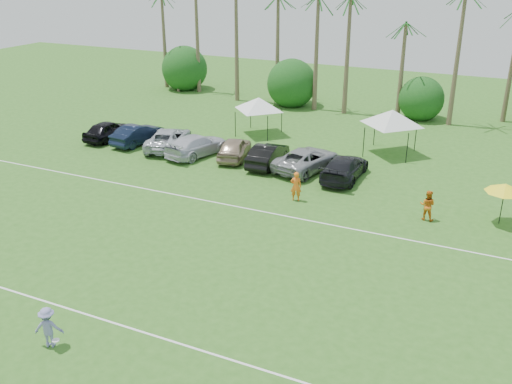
% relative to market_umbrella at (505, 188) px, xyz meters
% --- Properties ---
extents(ground, '(120.00, 120.00, 0.00)m').
position_rel_market_umbrella_xyz_m(ground, '(-13.81, -18.02, -2.05)').
color(ground, '#30621D').
rests_on(ground, ground).
extents(field_lines, '(80.00, 12.10, 0.01)m').
position_rel_market_umbrella_xyz_m(field_lines, '(-13.81, -10.02, -2.04)').
color(field_lines, white).
rests_on(field_lines, ground).
extents(palm_tree_0, '(2.40, 2.40, 8.90)m').
position_rel_market_umbrella_xyz_m(palm_tree_0, '(-35.81, 19.98, 5.43)').
color(palm_tree_0, brown).
rests_on(palm_tree_0, ground).
extents(palm_tree_1, '(2.40, 2.40, 9.90)m').
position_rel_market_umbrella_xyz_m(palm_tree_1, '(-30.81, 19.98, 6.31)').
color(palm_tree_1, brown).
rests_on(palm_tree_1, ground).
extents(palm_tree_2, '(2.40, 2.40, 10.90)m').
position_rel_market_umbrella_xyz_m(palm_tree_2, '(-25.81, 19.98, 7.17)').
color(palm_tree_2, brown).
rests_on(palm_tree_2, ground).
extents(palm_tree_4, '(2.40, 2.40, 8.90)m').
position_rel_market_umbrella_xyz_m(palm_tree_4, '(-17.81, 19.98, 5.43)').
color(palm_tree_4, brown).
rests_on(palm_tree_4, ground).
extents(palm_tree_5, '(2.40, 2.40, 9.90)m').
position_rel_market_umbrella_xyz_m(palm_tree_5, '(-13.81, 19.98, 6.31)').
color(palm_tree_5, brown).
rests_on(palm_tree_5, ground).
extents(palm_tree_6, '(2.40, 2.40, 10.90)m').
position_rel_market_umbrella_xyz_m(palm_tree_6, '(-9.81, 19.98, 7.17)').
color(palm_tree_6, brown).
rests_on(palm_tree_6, ground).
extents(bush_tree_0, '(4.00, 4.00, 4.00)m').
position_rel_market_umbrella_xyz_m(bush_tree_0, '(-32.81, 20.98, -0.25)').
color(bush_tree_0, brown).
rests_on(bush_tree_0, ground).
extents(bush_tree_1, '(4.00, 4.00, 4.00)m').
position_rel_market_umbrella_xyz_m(bush_tree_1, '(-19.81, 20.98, -0.25)').
color(bush_tree_1, brown).
rests_on(bush_tree_1, ground).
extents(bush_tree_2, '(4.00, 4.00, 4.00)m').
position_rel_market_umbrella_xyz_m(bush_tree_2, '(-7.81, 20.98, -0.25)').
color(bush_tree_2, brown).
rests_on(bush_tree_2, ground).
extents(sideline_player_a, '(0.74, 0.59, 1.77)m').
position_rel_market_umbrella_xyz_m(sideline_player_a, '(-11.00, -1.74, -1.16)').
color(sideline_player_a, orange).
rests_on(sideline_player_a, ground).
extents(sideline_player_b, '(0.85, 0.68, 1.70)m').
position_rel_market_umbrella_xyz_m(sideline_player_b, '(-3.63, -1.19, -1.20)').
color(sideline_player_b, orange).
rests_on(sideline_player_b, ground).
extents(canopy_tent_left, '(4.30, 4.30, 3.48)m').
position_rel_market_umbrella_xyz_m(canopy_tent_left, '(-18.61, 9.51, 0.93)').
color(canopy_tent_left, black).
rests_on(canopy_tent_left, ground).
extents(canopy_tent_right, '(4.67, 4.67, 3.78)m').
position_rel_market_umbrella_xyz_m(canopy_tent_right, '(-8.02, 9.10, 1.19)').
color(canopy_tent_right, black).
rests_on(canopy_tent_right, ground).
extents(market_umbrella, '(2.05, 2.05, 2.28)m').
position_rel_market_umbrella_xyz_m(market_umbrella, '(0.00, 0.00, 0.00)').
color(market_umbrella, black).
rests_on(market_umbrella, ground).
extents(frisbee_player, '(1.20, 0.98, 1.61)m').
position_rel_market_umbrella_xyz_m(frisbee_player, '(-14.18, -18.11, -1.24)').
color(frisbee_player, '#7F7EB3').
rests_on(frisbee_player, ground).
extents(parked_car_0, '(1.84, 4.45, 1.51)m').
position_rel_market_umbrella_xyz_m(parked_car_0, '(-28.57, 3.19, -1.29)').
color(parked_car_0, black).
rests_on(parked_car_0, ground).
extents(parked_car_1, '(2.10, 4.73, 1.51)m').
position_rel_market_umbrella_xyz_m(parked_car_1, '(-25.85, 3.30, -1.29)').
color(parked_car_1, black).
rests_on(parked_car_1, ground).
extents(parked_car_2, '(4.03, 5.93, 1.51)m').
position_rel_market_umbrella_xyz_m(parked_car_2, '(-23.12, 3.36, -1.29)').
color(parked_car_2, '#B2B7BF').
rests_on(parked_car_2, ground).
extents(parked_car_3, '(3.27, 5.55, 1.51)m').
position_rel_market_umbrella_xyz_m(parked_car_3, '(-20.39, 2.88, -1.29)').
color(parked_car_3, silver).
rests_on(parked_car_3, ground).
extents(parked_car_4, '(2.79, 4.72, 1.51)m').
position_rel_market_umbrella_xyz_m(parked_car_4, '(-17.67, 3.42, -1.29)').
color(parked_car_4, '#9D856B').
rests_on(parked_car_4, ground).
extents(parked_car_5, '(1.85, 4.66, 1.51)m').
position_rel_market_umbrella_xyz_m(parked_car_5, '(-14.94, 3.09, -1.29)').
color(parked_car_5, black).
rests_on(parked_car_5, ground).
extents(parked_car_6, '(3.71, 5.86, 1.51)m').
position_rel_market_umbrella_xyz_m(parked_car_6, '(-12.22, 3.35, -1.29)').
color(parked_car_6, gray).
rests_on(parked_car_6, ground).
extents(parked_car_7, '(2.12, 5.20, 1.51)m').
position_rel_market_umbrella_xyz_m(parked_car_7, '(-9.49, 2.89, -1.29)').
color(parked_car_7, black).
rests_on(parked_car_7, ground).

